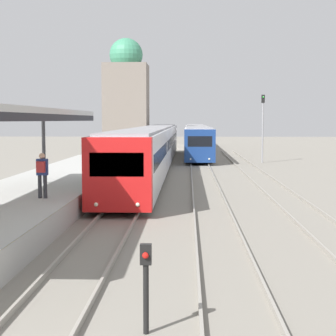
{
  "coord_description": "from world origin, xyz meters",
  "views": [
    {
      "loc": [
        2.67,
        -6.05,
        3.74
      ],
      "look_at": [
        1.82,
        17.7,
        1.7
      ],
      "focal_mm": 60.0,
      "sensor_mm": 36.0,
      "label": 1
    }
  ],
  "objects_px": {
    "train_far": "(196,137)",
    "signal_mast_far": "(263,121)",
    "train_near": "(154,145)",
    "signal_post_near": "(146,278)",
    "person_on_platform": "(42,172)"
  },
  "relations": [
    {
      "from": "train_far",
      "to": "signal_mast_far",
      "type": "distance_m",
      "value": 17.65
    },
    {
      "from": "train_near",
      "to": "signal_mast_far",
      "type": "relative_size",
      "value": 7.65
    },
    {
      "from": "train_far",
      "to": "signal_post_near",
      "type": "xyz_separation_m",
      "value": [
        -1.69,
        -56.52,
        -0.71
      ]
    },
    {
      "from": "train_far",
      "to": "signal_post_near",
      "type": "relative_size",
      "value": 25.72
    },
    {
      "from": "train_far",
      "to": "signal_mast_far",
      "type": "bearing_deg",
      "value": -71.53
    },
    {
      "from": "person_on_platform",
      "to": "signal_post_near",
      "type": "relative_size",
      "value": 1.04
    },
    {
      "from": "signal_mast_far",
      "to": "signal_post_near",
      "type": "bearing_deg",
      "value": -100.31
    },
    {
      "from": "person_on_platform",
      "to": "train_far",
      "type": "relative_size",
      "value": 0.04
    },
    {
      "from": "signal_post_near",
      "to": "person_on_platform",
      "type": "bearing_deg",
      "value": 113.3
    },
    {
      "from": "train_near",
      "to": "train_far",
      "type": "relative_size",
      "value": 1.1
    },
    {
      "from": "train_far",
      "to": "train_near",
      "type": "bearing_deg",
      "value": -99.14
    },
    {
      "from": "person_on_platform",
      "to": "signal_post_near",
      "type": "bearing_deg",
      "value": -66.7
    },
    {
      "from": "train_far",
      "to": "signal_post_near",
      "type": "bearing_deg",
      "value": -91.71
    },
    {
      "from": "train_near",
      "to": "signal_mast_far",
      "type": "height_order",
      "value": "signal_mast_far"
    },
    {
      "from": "person_on_platform",
      "to": "train_near",
      "type": "bearing_deg",
      "value": 83.43
    }
  ]
}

